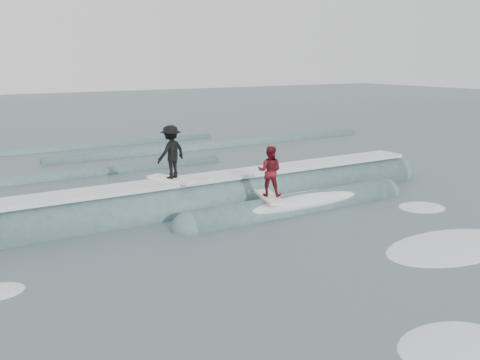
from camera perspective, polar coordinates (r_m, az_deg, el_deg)
ground at (r=15.82m, az=10.24°, el=-7.48°), size 160.00×160.00×0.00m
breaking_wave at (r=20.45m, az=-0.02°, el=-2.47°), size 20.15×3.87×2.18m
surfer_black at (r=19.15m, az=-7.36°, el=2.82°), size 1.40×2.06×2.00m
surfer_red at (r=18.74m, az=3.19°, el=0.69°), size 1.12×2.07×1.87m
whitewater at (r=16.32m, az=19.47°, el=-7.40°), size 16.57×8.72×0.10m
far_swells at (r=30.70m, az=-12.70°, el=2.30°), size 35.74×8.65×0.80m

